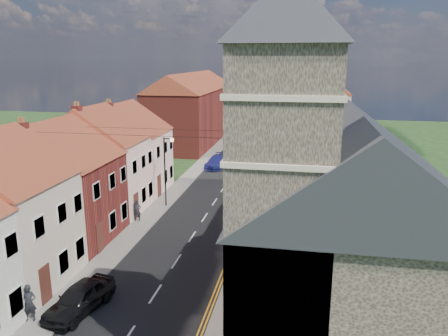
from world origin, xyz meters
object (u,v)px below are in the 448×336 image
(lamppost, at_px, (166,167))
(pedestrian_left, at_px, (29,303))
(pedestrian_right, at_px, (248,271))
(pedestrian_left_b, at_px, (137,211))
(car_near, at_px, (80,298))
(church, at_px, (341,223))
(car_far, at_px, (217,162))
(car_distant, at_px, (249,131))

(lamppost, distance_m, pedestrian_left, 17.87)
(pedestrian_right, bearing_deg, pedestrian_left_b, -34.52)
(car_near, bearing_deg, pedestrian_right, 38.37)
(church, distance_m, car_far, 33.73)
(car_near, bearing_deg, car_far, 99.88)
(lamppost, distance_m, car_distant, 37.26)
(pedestrian_left_b, bearing_deg, car_distant, 70.24)
(car_distant, bearing_deg, church, -87.46)
(pedestrian_left, relative_size, pedestrian_left_b, 1.12)
(car_distant, bearing_deg, pedestrian_left, -102.64)
(pedestrian_right, bearing_deg, lamppost, -49.21)
(car_near, height_order, car_far, car_near)
(pedestrian_right, bearing_deg, church, 140.19)
(lamppost, height_order, pedestrian_left_b, lamppost)
(church, bearing_deg, car_far, 110.55)
(church, distance_m, lamppost, 21.38)
(church, xyz_separation_m, lamppost, (-13.17, 16.68, -2.34))
(car_near, xyz_separation_m, pedestrian_left_b, (-1.74, 12.29, 0.23))
(car_near, bearing_deg, church, 9.72)
(car_far, bearing_deg, pedestrian_left, -88.57)
(pedestrian_left, bearing_deg, car_near, 18.27)
(lamppost, bearing_deg, car_far, 84.21)
(car_far, xyz_separation_m, pedestrian_left_b, (-2.60, -18.53, 0.26))
(car_distant, distance_m, pedestrian_left, 54.85)
(car_near, height_order, pedestrian_left_b, pedestrian_left_b)
(pedestrian_left, xyz_separation_m, pedestrian_left_b, (0.16, 13.65, -0.10))
(church, relative_size, pedestrian_right, 9.53)
(car_near, distance_m, pedestrian_left_b, 12.41)
(car_near, relative_size, pedestrian_right, 2.71)
(church, relative_size, car_near, 3.52)
(lamppost, relative_size, car_far, 1.25)
(car_near, relative_size, car_distant, 0.90)
(car_far, xyz_separation_m, car_distant, (0.84, 22.55, -0.03))
(pedestrian_right, bearing_deg, car_near, 32.17)
(car_near, relative_size, pedestrian_left, 2.30)
(church, bearing_deg, pedestrian_left_b, 138.45)
(lamppost, height_order, pedestrian_right, lamppost)
(car_far, bearing_deg, car_near, -85.27)
(church, xyz_separation_m, car_far, (-11.70, 31.20, -5.18))
(car_distant, relative_size, pedestrian_left, 2.55)
(car_distant, bearing_deg, car_near, -100.70)
(car_distant, height_order, pedestrian_left, pedestrian_left)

